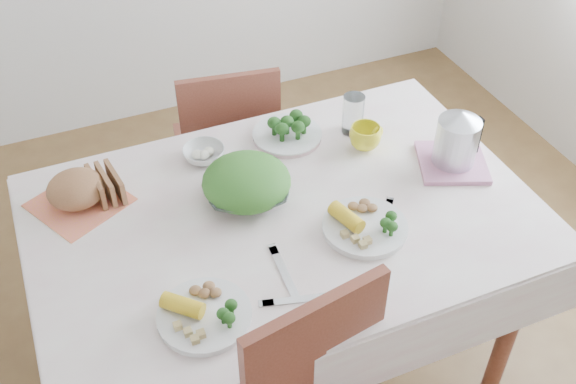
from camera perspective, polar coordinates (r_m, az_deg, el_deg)
name	(u,v)px	position (r m, az deg, el deg)	size (l,w,h in m)	color
floor	(285,360)	(2.60, -0.24, -14.07)	(3.60, 3.60, 0.00)	brown
dining_table	(285,296)	(2.30, -0.27, -8.77)	(1.40, 0.90, 0.75)	brown
tablecloth	(284,214)	(2.03, -0.30, -1.85)	(1.50, 1.00, 0.01)	#F3DDD4
chair_far	(226,140)	(2.80, -5.29, 4.42)	(0.40, 0.40, 0.88)	brown
salad_bowl	(247,190)	(2.05, -3.49, 0.17)	(0.25, 0.25, 0.06)	white
dinner_plate_left	(204,316)	(1.76, -7.09, -10.35)	(0.24, 0.24, 0.02)	white
dinner_plate_right	(365,227)	(1.97, 6.52, -2.98)	(0.25, 0.25, 0.02)	white
broccoli_plate	(287,136)	(2.30, -0.08, 4.80)	(0.24, 0.24, 0.02)	beige
napkin	(80,202)	(2.15, -17.22, -0.85)	(0.25, 0.25, 0.00)	#F57B57
bread_loaf	(76,189)	(2.11, -17.51, 0.28)	(0.17, 0.16, 0.10)	brown
fruit_bowl	(204,154)	(2.22, -7.13, 3.23)	(0.14, 0.14, 0.04)	white
yellow_mug	(365,137)	(2.26, 6.55, 4.64)	(0.11, 0.11, 0.08)	yellow
glass_tumbler	(353,116)	(2.31, 5.52, 6.46)	(0.07, 0.07, 0.14)	white
pink_tray	(452,162)	(2.25, 13.71, 2.44)	(0.21, 0.21, 0.02)	pink
electric_kettle	(458,134)	(2.19, 14.17, 4.75)	(0.14, 0.14, 0.19)	#B2B5BA
fork_left	(284,271)	(1.85, -0.38, -6.72)	(0.02, 0.20, 0.00)	silver
fork_right	(384,220)	(2.01, 8.15, -2.39)	(0.02, 0.19, 0.00)	silver
knife	(299,299)	(1.79, 0.92, -9.09)	(0.02, 0.19, 0.00)	silver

